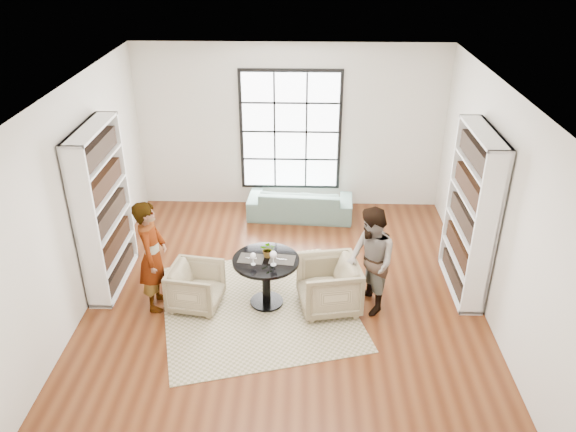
{
  "coord_description": "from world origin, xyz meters",
  "views": [
    {
      "loc": [
        0.23,
        -6.62,
        4.78
      ],
      "look_at": [
        0.03,
        0.4,
        1.08
      ],
      "focal_mm": 35.0,
      "sensor_mm": 36.0,
      "label": 1
    }
  ],
  "objects_px": {
    "sofa": "(300,203)",
    "person_right": "(371,261)",
    "person_left": "(152,256)",
    "wine_glass_left": "(253,256)",
    "wine_glass_right": "(273,255)",
    "armchair_right": "(328,285)",
    "flower_centerpiece": "(268,249)",
    "pedestal_table": "(266,272)",
    "armchair_left": "(196,287)"
  },
  "relations": [
    {
      "from": "armchair_right",
      "to": "armchair_left",
      "type": "bearing_deg",
      "value": -99.92
    },
    {
      "from": "person_right",
      "to": "flower_centerpiece",
      "type": "height_order",
      "value": "person_right"
    },
    {
      "from": "person_left",
      "to": "wine_glass_right",
      "type": "height_order",
      "value": "person_left"
    },
    {
      "from": "flower_centerpiece",
      "to": "pedestal_table",
      "type": "bearing_deg",
      "value": -111.96
    },
    {
      "from": "flower_centerpiece",
      "to": "wine_glass_right",
      "type": "bearing_deg",
      "value": -68.83
    },
    {
      "from": "pedestal_table",
      "to": "sofa",
      "type": "distance_m",
      "value": 2.7
    },
    {
      "from": "armchair_left",
      "to": "armchair_right",
      "type": "xyz_separation_m",
      "value": [
        1.82,
        0.01,
        0.05
      ]
    },
    {
      "from": "armchair_left",
      "to": "person_left",
      "type": "xyz_separation_m",
      "value": [
        -0.55,
        0.0,
        0.49
      ]
    },
    {
      "from": "person_right",
      "to": "flower_centerpiece",
      "type": "relative_size",
      "value": 6.7
    },
    {
      "from": "armchair_right",
      "to": "wine_glass_left",
      "type": "height_order",
      "value": "wine_glass_left"
    },
    {
      "from": "pedestal_table",
      "to": "wine_glass_right",
      "type": "xyz_separation_m",
      "value": [
        0.11,
        -0.14,
        0.35
      ]
    },
    {
      "from": "sofa",
      "to": "flower_centerpiece",
      "type": "relative_size",
      "value": 8.19
    },
    {
      "from": "wine_glass_right",
      "to": "person_right",
      "type": "bearing_deg",
      "value": 2.97
    },
    {
      "from": "wine_glass_left",
      "to": "wine_glass_right",
      "type": "bearing_deg",
      "value": -1.17
    },
    {
      "from": "pedestal_table",
      "to": "person_left",
      "type": "xyz_separation_m",
      "value": [
        -1.52,
        -0.08,
        0.27
      ]
    },
    {
      "from": "sofa",
      "to": "person_right",
      "type": "xyz_separation_m",
      "value": [
        0.96,
        -2.72,
        0.49
      ]
    },
    {
      "from": "wine_glass_left",
      "to": "wine_glass_right",
      "type": "relative_size",
      "value": 0.83
    },
    {
      "from": "wine_glass_left",
      "to": "person_right",
      "type": "bearing_deg",
      "value": 2.25
    },
    {
      "from": "pedestal_table",
      "to": "flower_centerpiece",
      "type": "distance_m",
      "value": 0.32
    },
    {
      "from": "person_left",
      "to": "flower_centerpiece",
      "type": "bearing_deg",
      "value": -85.47
    },
    {
      "from": "pedestal_table",
      "to": "person_right",
      "type": "height_order",
      "value": "person_right"
    },
    {
      "from": "person_left",
      "to": "wine_glass_left",
      "type": "height_order",
      "value": "person_left"
    },
    {
      "from": "pedestal_table",
      "to": "armchair_right",
      "type": "relative_size",
      "value": 1.14
    },
    {
      "from": "person_right",
      "to": "wine_glass_left",
      "type": "height_order",
      "value": "person_right"
    },
    {
      "from": "sofa",
      "to": "armchair_left",
      "type": "distance_m",
      "value": 3.07
    },
    {
      "from": "armchair_left",
      "to": "person_left",
      "type": "relative_size",
      "value": 0.43
    },
    {
      "from": "sofa",
      "to": "wine_glass_left",
      "type": "xyz_separation_m",
      "value": [
        -0.6,
        -2.78,
        0.58
      ]
    },
    {
      "from": "armchair_right",
      "to": "wine_glass_right",
      "type": "bearing_deg",
      "value": -95.02
    },
    {
      "from": "sofa",
      "to": "flower_centerpiece",
      "type": "xyz_separation_m",
      "value": [
        -0.41,
        -2.58,
        0.57
      ]
    },
    {
      "from": "armchair_left",
      "to": "armchair_right",
      "type": "height_order",
      "value": "armchair_right"
    },
    {
      "from": "pedestal_table",
      "to": "wine_glass_left",
      "type": "relative_size",
      "value": 5.19
    },
    {
      "from": "person_left",
      "to": "flower_centerpiece",
      "type": "height_order",
      "value": "person_left"
    },
    {
      "from": "armchair_left",
      "to": "wine_glass_right",
      "type": "distance_m",
      "value": 1.22
    },
    {
      "from": "sofa",
      "to": "wine_glass_right",
      "type": "bearing_deg",
      "value": 86.89
    },
    {
      "from": "person_right",
      "to": "flower_centerpiece",
      "type": "bearing_deg",
      "value": -113.48
    },
    {
      "from": "person_right",
      "to": "sofa",
      "type": "bearing_deg",
      "value": -178.09
    },
    {
      "from": "wine_glass_left",
      "to": "flower_centerpiece",
      "type": "bearing_deg",
      "value": 47.12
    },
    {
      "from": "pedestal_table",
      "to": "armchair_left",
      "type": "bearing_deg",
      "value": -175.51
    },
    {
      "from": "sofa",
      "to": "person_right",
      "type": "height_order",
      "value": "person_right"
    },
    {
      "from": "person_right",
      "to": "flower_centerpiece",
      "type": "xyz_separation_m",
      "value": [
        -1.38,
        0.14,
        0.08
      ]
    },
    {
      "from": "wine_glass_left",
      "to": "person_left",
      "type": "bearing_deg",
      "value": 177.73
    },
    {
      "from": "wine_glass_left",
      "to": "flower_centerpiece",
      "type": "relative_size",
      "value": 0.77
    },
    {
      "from": "person_left",
      "to": "wine_glass_left",
      "type": "relative_size",
      "value": 9.15
    },
    {
      "from": "person_right",
      "to": "wine_glass_left",
      "type": "relative_size",
      "value": 8.69
    },
    {
      "from": "armchair_right",
      "to": "person_right",
      "type": "xyz_separation_m",
      "value": [
        0.55,
        0.0,
        0.4
      ]
    },
    {
      "from": "sofa",
      "to": "person_right",
      "type": "relative_size",
      "value": 1.22
    },
    {
      "from": "wine_glass_right",
      "to": "armchair_right",
      "type": "bearing_deg",
      "value": 5.14
    },
    {
      "from": "wine_glass_left",
      "to": "wine_glass_right",
      "type": "distance_m",
      "value": 0.27
    },
    {
      "from": "sofa",
      "to": "wine_glass_right",
      "type": "height_order",
      "value": "wine_glass_right"
    },
    {
      "from": "pedestal_table",
      "to": "armchair_right",
      "type": "bearing_deg",
      "value": -4.56
    }
  ]
}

